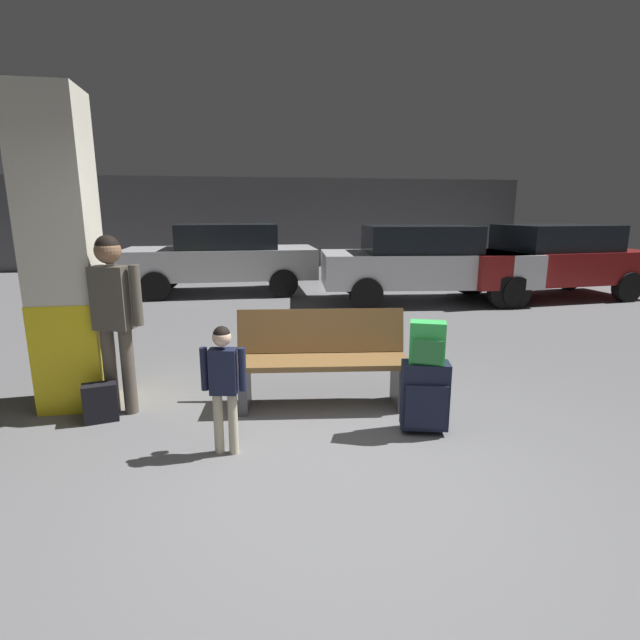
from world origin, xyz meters
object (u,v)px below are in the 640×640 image
object	(u,v)px
bench	(322,359)
parked_car_far	(223,256)
structural_pillar	(64,257)
parked_car_near	(424,261)
backpack_bright	(427,343)
adult	(113,306)
suitcase	(425,396)
parked_car_side	(549,259)
child	(223,377)
backpack_dark_floor	(101,402)

from	to	relation	value
bench	parked_car_far	xyz separation A→B (m)	(-1.03, 6.62, 0.36)
structural_pillar	parked_car_near	world-z (taller)	structural_pillar
backpack_bright	adult	bearing A→B (deg)	161.29
suitcase	parked_car_side	size ratio (longest dim) A/B	0.14
parked_car_near	suitcase	bearing A→B (deg)	-111.52
adult	parked_car_side	world-z (taller)	adult
child	parked_car_side	world-z (taller)	parked_car_side
bench	backpack_dark_floor	xyz separation A→B (m)	(-1.97, -0.04, -0.28)
suitcase	parked_car_side	world-z (taller)	parked_car_side
bench	parked_car_far	bearing A→B (deg)	98.87
parked_car_near	parked_car_far	bearing A→B (deg)	156.05
structural_pillar	parked_car_side	xyz separation A→B (m)	(7.93, 4.38, -0.59)
child	backpack_dark_floor	size ratio (longest dim) A/B	2.93
backpack_dark_floor	suitcase	bearing A→B (deg)	-14.61
bench	child	distance (m)	1.22
child	parked_car_near	size ratio (longest dim) A/B	0.23
parked_car_side	parked_car_near	world-z (taller)	same
structural_pillar	suitcase	world-z (taller)	structural_pillar
child	parked_car_near	bearing A→B (deg)	56.09
backpack_bright	adult	distance (m)	2.71
structural_pillar	parked_car_far	xyz separation A→B (m)	(1.25, 6.21, -0.59)
backpack_bright	backpack_dark_floor	world-z (taller)	backpack_bright
adult	backpack_bright	bearing A→B (deg)	-18.71
suitcase	child	world-z (taller)	child
adult	parked_car_near	size ratio (longest dim) A/B	0.38
backpack_dark_floor	parked_car_side	bearing A→B (deg)	32.42
parked_car_side	parked_car_near	size ratio (longest dim) A/B	0.99
backpack_dark_floor	parked_car_far	bearing A→B (deg)	81.97
bench	child	size ratio (longest dim) A/B	1.66
backpack_dark_floor	parked_car_far	world-z (taller)	parked_car_far
structural_pillar	parked_car_far	distance (m)	6.36
structural_pillar	adult	xyz separation A→B (m)	(0.45, -0.29, -0.41)
structural_pillar	bench	distance (m)	2.51
adult	child	bearing A→B (deg)	-44.85
child	parked_car_side	xyz separation A→B (m)	(6.53, 5.62, 0.19)
suitcase	backpack_bright	world-z (taller)	backpack_bright
parked_car_side	parked_car_near	xyz separation A→B (m)	(-2.71, 0.06, 0.00)
suitcase	parked_car_near	size ratio (longest dim) A/B	0.14
backpack_bright	parked_car_near	world-z (taller)	parked_car_near
structural_pillar	backpack_bright	bearing A→B (deg)	-21.10
bench	backpack_dark_floor	size ratio (longest dim) A/B	4.86
adult	parked_car_near	world-z (taller)	adult
backpack_bright	backpack_dark_floor	distance (m)	2.86
backpack_dark_floor	bench	bearing A→B (deg)	1.16
suitcase	parked_car_near	distance (m)	6.04
backpack_dark_floor	parked_car_side	xyz separation A→B (m)	(7.62, 4.84, 0.64)
structural_pillar	parked_car_far	size ratio (longest dim) A/B	0.68
suitcase	parked_car_near	xyz separation A→B (m)	(2.21, 5.60, 0.48)
child	parked_car_far	size ratio (longest dim) A/B	0.24
parked_car_near	adult	bearing A→B (deg)	-135.21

